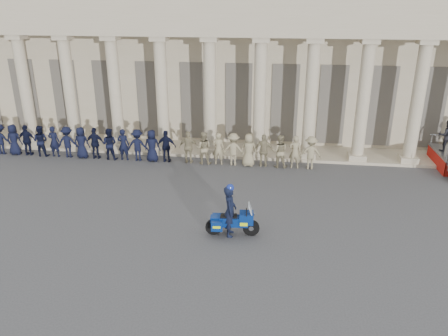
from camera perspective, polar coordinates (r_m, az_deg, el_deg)
ground at (r=16.69m, az=-1.82°, el=-7.65°), size 90.00×90.00×0.00m
building at (r=29.46m, az=2.96°, el=14.34°), size 40.00×12.50×9.00m
officer_rank at (r=23.34m, az=-10.11°, el=2.92°), size 17.91×0.65×1.70m
motorcycle at (r=15.90m, az=1.17°, el=-6.98°), size 1.97×0.82×1.26m
rider at (r=15.69m, az=0.79°, el=-5.54°), size 0.52×0.74×2.01m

